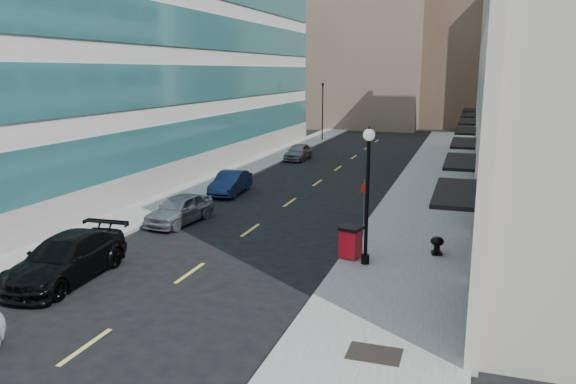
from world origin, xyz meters
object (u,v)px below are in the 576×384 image
Objects in this scene: car_black_pickup at (66,259)px; car_silver_sedan at (180,209)px; traffic_signal at (323,86)px; lamppost at (368,184)px; sign_post at (364,200)px; car_blue_sedan at (231,183)px; car_grey_sedan at (298,152)px; urn_planter at (437,244)px; trash_bin at (351,241)px.

car_black_pickup reaches higher than car_silver_sedan.
traffic_signal reaches higher than lamppost.
car_blue_sedan is at bearing 150.09° from sign_post.
urn_planter is (12.73, -22.38, -0.09)m from car_grey_sedan.
car_black_pickup is 7.48× the size of urn_planter.
traffic_signal is at bearing 111.73° from urn_planter.
car_blue_sedan is 13.71m from trash_bin.
car_silver_sedan is 3.31× the size of trash_bin.
urn_planter is at bearing 25.30° from car_black_pickup.
car_black_pickup reaches higher than urn_planter.
car_silver_sedan is 9.12m from sign_post.
car_grey_sedan is 25.75m from urn_planter.
traffic_signal reaches higher than car_silver_sedan.
trash_bin is 1.73× the size of urn_planter.
car_silver_sedan is at bearing 160.81° from lamppost.
car_grey_sedan is 5.45× the size of urn_planter.
traffic_signal is 14.01m from car_grey_sedan.
trash_bin is at bearing -73.53° from traffic_signal.
sign_post reaches higher than trash_bin.
car_blue_sedan is 15.23m from urn_planter.
trash_bin reaches higher than car_blue_sedan.
trash_bin is (9.53, -23.87, 0.15)m from car_grey_sedan.
lamppost reaches higher than trash_bin.
car_blue_sedan is (-0.36, 6.94, -0.03)m from car_silver_sedan.
lamppost is at bearing -72.78° from traffic_signal.
car_grey_sedan is 3.15× the size of trash_bin.
car_silver_sedan is at bearing 176.23° from trash_bin.
sign_post is at bearing 152.78° from urn_planter.
urn_planter is at bearing -37.08° from car_blue_sedan.
urn_planter is (3.30, -1.70, -1.17)m from sign_post.
lamppost is (10.19, -10.36, 2.56)m from car_blue_sedan.
car_silver_sedan is 1.01× the size of car_blue_sedan.
sign_post is (9.05, 0.25, 1.04)m from car_silver_sedan.
traffic_signal is 1.65× the size of car_silver_sedan.
car_grey_sedan is at bearing 119.98° from sign_post.
traffic_signal reaches higher than car_grey_sedan.
car_blue_sedan is at bearing 134.55° from lamppost.
traffic_signal is 9.47× the size of urn_planter.
sign_post is (9.42, -6.69, 1.08)m from car_blue_sedan.
car_grey_sedan is at bearing 87.87° from car_black_pickup.
car_black_pickup is 14.11m from urn_planter.
trash_bin is at bearing 26.32° from car_black_pickup.
car_black_pickup is 12.41m from sign_post.
sign_post reaches higher than car_black_pickup.
car_black_pickup is (1.64, -42.00, -4.92)m from traffic_signal.
car_black_pickup reaches higher than trash_bin.
car_silver_sedan is at bearing -172.96° from sign_post.
sign_post is at bearing -39.07° from car_blue_sedan.
car_black_pickup is 8.07m from car_silver_sedan.
trash_bin is (9.15, -2.93, 0.12)m from car_silver_sedan.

